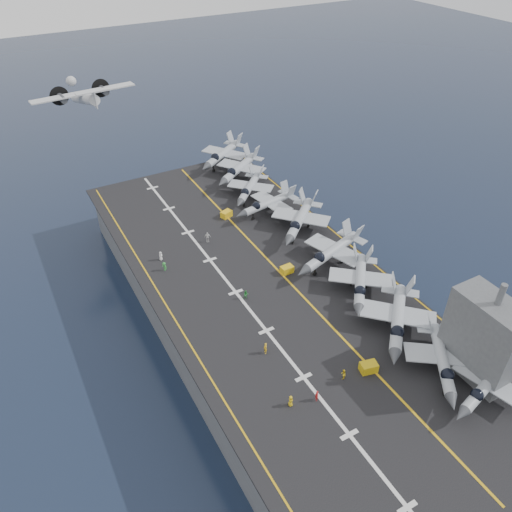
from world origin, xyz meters
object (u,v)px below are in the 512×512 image
fighter_jet_0 (488,383)px  transport_plane (85,99)px  island_superstructure (487,330)px  tow_cart_a (369,367)px

fighter_jet_0 → transport_plane: (-26.65, 87.41, 14.52)m
island_superstructure → tow_cart_a: bearing=152.1°
fighter_jet_0 → tow_cart_a: bearing=134.8°
tow_cart_a → transport_plane: transport_plane is taller
island_superstructure → tow_cart_a: size_ratio=5.84×
fighter_jet_0 → tow_cart_a: 14.83m
fighter_jet_0 → island_superstructure: bearing=58.5°
tow_cart_a → transport_plane: 80.32m
transport_plane → island_superstructure: bearing=-70.9°
island_superstructure → fighter_jet_0: (-2.29, -3.74, -5.13)m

